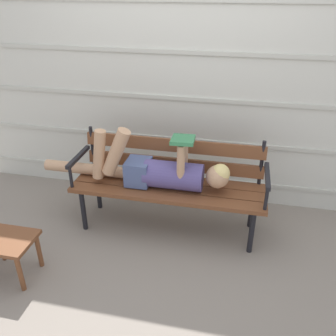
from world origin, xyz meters
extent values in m
plane|color=gray|center=(0.00, 0.00, 0.00)|extent=(12.00, 12.00, 0.00)
cube|color=beige|center=(0.00, 0.71, 1.23)|extent=(4.28, 0.06, 2.46)
cube|color=#B7B7AD|center=(0.00, 0.67, 0.20)|extent=(4.28, 0.02, 0.04)
cube|color=#B7B7AD|center=(0.00, 0.67, 0.61)|extent=(4.28, 0.02, 0.04)
cube|color=#B7B7AD|center=(0.00, 0.67, 1.02)|extent=(4.28, 0.02, 0.04)
cube|color=#B7B7AD|center=(0.00, 0.67, 1.43)|extent=(4.28, 0.02, 0.04)
cube|color=#B7B7AD|center=(0.00, 0.67, 1.84)|extent=(4.28, 0.02, 0.04)
cube|color=brown|center=(0.00, -0.07, 0.41)|extent=(1.64, 0.14, 0.04)
cube|color=brown|center=(0.00, 0.08, 0.41)|extent=(1.64, 0.14, 0.04)
cube|color=brown|center=(0.00, 0.23, 0.41)|extent=(1.64, 0.14, 0.04)
cube|color=brown|center=(0.00, 0.30, 0.54)|extent=(1.58, 0.05, 0.11)
cube|color=brown|center=(0.00, 0.30, 0.72)|extent=(1.58, 0.05, 0.11)
cylinder|color=black|center=(-0.76, 0.30, 0.63)|extent=(0.03, 0.03, 0.40)
cylinder|color=black|center=(0.76, 0.30, 0.63)|extent=(0.03, 0.03, 0.40)
cylinder|color=black|center=(-0.72, -0.10, 0.20)|extent=(0.04, 0.04, 0.39)
cylinder|color=black|center=(0.72, -0.10, 0.20)|extent=(0.04, 0.04, 0.39)
cylinder|color=black|center=(-0.72, 0.25, 0.20)|extent=(0.04, 0.04, 0.39)
cylinder|color=black|center=(0.72, 0.25, 0.20)|extent=(0.04, 0.04, 0.39)
cube|color=black|center=(-0.80, 0.08, 0.63)|extent=(0.04, 0.42, 0.03)
cylinder|color=black|center=(-0.80, -0.10, 0.53)|extent=(0.03, 0.03, 0.20)
cube|color=black|center=(0.80, 0.08, 0.63)|extent=(0.04, 0.42, 0.03)
cylinder|color=black|center=(0.80, -0.10, 0.53)|extent=(0.03, 0.03, 0.20)
cylinder|color=#514784|center=(0.05, 0.08, 0.55)|extent=(0.49, 0.23, 0.23)
cube|color=#475684|center=(-0.26, 0.08, 0.55)|extent=(0.20, 0.22, 0.21)
sphere|color=tan|center=(0.41, 0.08, 0.58)|extent=(0.19, 0.19, 0.19)
sphere|color=#E0C67A|center=(0.43, 0.08, 0.61)|extent=(0.16, 0.16, 0.16)
cylinder|color=tan|center=(-0.42, 0.02, 0.74)|extent=(0.27, 0.11, 0.43)
cylinder|color=tan|center=(-0.57, 0.02, 0.70)|extent=(0.15, 0.09, 0.44)
cylinder|color=tan|center=(-0.74, 0.14, 0.48)|extent=(0.82, 0.10, 0.10)
cylinder|color=tan|center=(0.12, 0.00, 0.70)|extent=(0.06, 0.06, 0.31)
cylinder|color=tan|center=(0.12, 0.16, 0.70)|extent=(0.06, 0.06, 0.31)
cube|color=#337A4C|center=(0.12, 0.08, 0.87)|extent=(0.20, 0.26, 0.06)
cube|color=brown|center=(-1.03, -0.73, 0.32)|extent=(0.41, 0.31, 0.03)
cylinder|color=brown|center=(-0.87, -0.86, 0.15)|extent=(0.04, 0.04, 0.31)
cylinder|color=brown|center=(-1.20, -0.61, 0.15)|extent=(0.04, 0.04, 0.31)
cylinder|color=brown|center=(-0.87, -0.61, 0.15)|extent=(0.04, 0.04, 0.31)
camera|label=1|loc=(0.55, -2.46, 1.99)|focal=38.04mm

